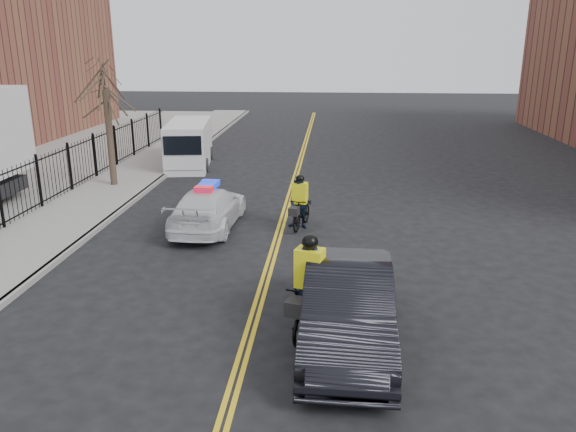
% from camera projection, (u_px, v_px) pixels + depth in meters
% --- Properties ---
extents(ground, '(120.00, 120.00, 0.00)m').
position_uv_depth(ground, '(262.00, 292.00, 13.93)').
color(ground, black).
rests_on(ground, ground).
extents(center_line_left, '(0.10, 60.00, 0.01)m').
position_uv_depth(center_line_left, '(285.00, 204.00, 21.56)').
color(center_line_left, yellow).
rests_on(center_line_left, ground).
extents(center_line_right, '(0.10, 60.00, 0.01)m').
position_uv_depth(center_line_right, '(290.00, 204.00, 21.54)').
color(center_line_right, yellow).
rests_on(center_line_right, ground).
extents(sidewalk, '(3.00, 60.00, 0.15)m').
position_uv_depth(sidewalk, '(98.00, 198.00, 22.10)').
color(sidewalk, gray).
rests_on(sidewalk, ground).
extents(curb, '(0.20, 60.00, 0.15)m').
position_uv_depth(curb, '(135.00, 199.00, 21.98)').
color(curb, gray).
rests_on(curb, ground).
extents(iron_fence, '(0.12, 28.00, 2.00)m').
position_uv_depth(iron_fence, '(58.00, 175.00, 21.94)').
color(iron_fence, black).
rests_on(iron_fence, ground).
extents(street_tree, '(3.20, 3.20, 4.80)m').
position_uv_depth(street_tree, '(107.00, 104.00, 22.99)').
color(street_tree, '#3D2E24').
rests_on(street_tree, sidewalk).
extents(police_cruiser, '(2.04, 4.71, 1.51)m').
position_uv_depth(police_cruiser, '(208.00, 208.00, 18.65)').
color(police_cruiser, white).
rests_on(police_cruiser, ground).
extents(dark_sedan, '(1.87, 5.08, 1.66)m').
position_uv_depth(dark_sedan, '(348.00, 307.00, 11.31)').
color(dark_sedan, black).
rests_on(dark_sedan, ground).
extents(cargo_van, '(2.62, 5.46, 2.20)m').
position_uv_depth(cargo_van, '(189.00, 145.00, 27.94)').
color(cargo_van, silver).
rests_on(cargo_van, ground).
extents(cyclist_near, '(1.41, 2.36, 2.19)m').
position_uv_depth(cyclist_near, '(309.00, 298.00, 11.86)').
color(cyclist_near, black).
rests_on(cyclist_near, ground).
extents(cyclist_far, '(0.94, 1.87, 1.82)m').
position_uv_depth(cyclist_far, '(300.00, 207.00, 18.60)').
color(cyclist_far, black).
rests_on(cyclist_far, ground).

